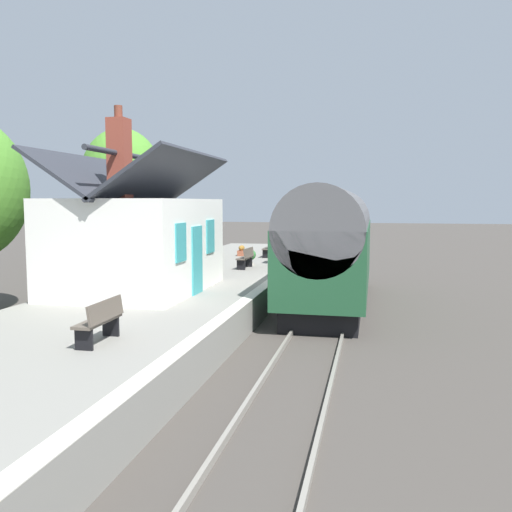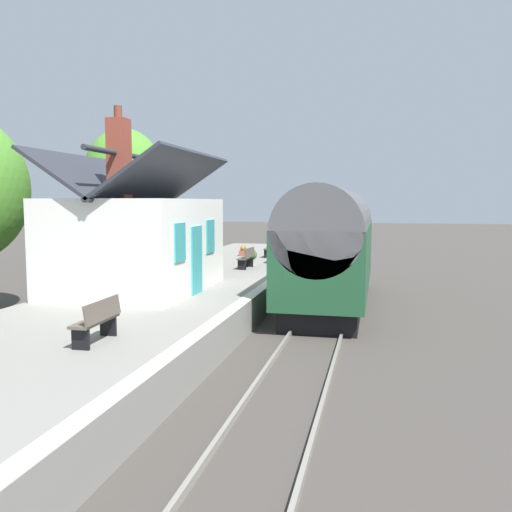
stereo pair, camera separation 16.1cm
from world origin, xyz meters
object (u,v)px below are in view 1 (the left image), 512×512
Objects in this scene: bench_by_lamp at (246,257)px; station_sign_board at (278,238)px; station_building at (137,241)px; bench_mid_platform at (269,248)px; bench_near_building at (280,245)px; planter_corner_building at (202,249)px; bench_platform_end at (101,320)px; planter_under_sign at (200,250)px; planter_edge_near at (250,257)px; planter_edge_far at (242,251)px; train at (331,245)px; tree_far_left at (122,180)px; lamp_post_platform at (290,211)px; tree_behind_building at (105,202)px; planter_bench_left at (284,246)px.

station_sign_board is at bearing -29.09° from bench_by_lamp.
bench_mid_platform is at bearing -10.47° from station_building.
planter_corner_building is (-1.88, 3.91, -0.18)m from bench_near_building.
bench_near_building and bench_mid_platform have the same top height.
bench_by_lamp is at bearing -0.04° from bench_platform_end.
planter_under_sign is at bearing 75.63° from station_sign_board.
planter_edge_far is (4.09, 1.41, -0.11)m from planter_edge_near.
bench_mid_platform is at bearing 18.10° from station_sign_board.
station_sign_board is (-3.38, -2.55, 0.93)m from planter_edge_far.
bench_platform_end is at bearing 159.17° from train.
planter_edge_near is 9.31m from tree_far_left.
bench_platform_end is 16.10m from lamp_post_platform.
bench_by_lamp is 17.27m from tree_behind_building.
station_sign_board is at bearing -171.14° from bench_near_building.
station_building is 7.89m from planter_edge_near.
bench_platform_end is (-17.42, 0.07, 0.00)m from bench_mid_platform.
bench_mid_platform is 1.71× the size of planter_under_sign.
train is 1.37× the size of tree_far_left.
planter_bench_left is at bearing -104.05° from tree_behind_building.
planter_corner_building is 5.68m from tree_far_left.
tree_far_left is (1.68, 4.89, 3.53)m from planter_under_sign.
planter_corner_building is at bearing 11.70° from bench_platform_end.
station_sign_board is (-5.23, -0.82, 0.71)m from bench_near_building.
train is 9.43m from planter_edge_far.
planter_edge_near is (-5.94, 0.32, -0.11)m from bench_near_building.
bench_by_lamp is (2.47, 3.81, -0.79)m from train.
bench_near_building is 5.31m from planter_under_sign.
station_sign_board is (0.71, -1.14, 0.82)m from planter_edge_near.
lamp_post_platform reaches higher than bench_near_building.
tree_far_left is (-0.30, 8.00, 3.52)m from bench_mid_platform.
planter_corner_building is at bearing 127.39° from planter_bench_left.
lamp_post_platform is at bearing -4.98° from bench_platform_end.
tree_behind_building is at bearing 55.00° from station_sign_board.
station_building reaches higher than train.
lamp_post_platform is at bearing -162.73° from bench_near_building.
tree_behind_building reaches higher than planter_corner_building.
bench_near_building reaches higher than planter_under_sign.
train is at bearing -128.22° from planter_under_sign.
bench_platform_end is at bearing -155.15° from tree_far_left.
planter_corner_building reaches higher than planter_edge_far.
station_sign_board reaches higher than bench_platform_end.
tree_far_left is at bearing 58.91° from train.
bench_mid_platform is 8.74m from tree_far_left.
bench_by_lamp is 4.23m from planter_under_sign.
train is at bearing -20.83° from bench_platform_end.
station_sign_board reaches higher than planter_edge_far.
bench_near_building is at bearing -9.51° from station_building.
tree_far_left is at bearing 95.73° from planter_edge_far.
planter_corner_building is 0.10× the size of tree_far_left.
station_building is at bearing 162.35° from bench_by_lamp.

